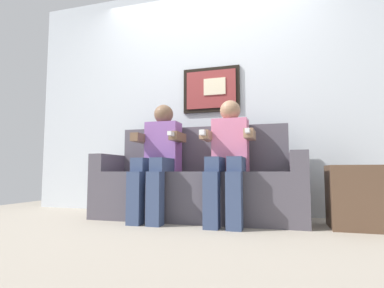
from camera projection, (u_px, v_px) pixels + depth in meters
ground_plane at (187, 225)px, 2.59m from camera, size 5.69×5.69×0.00m
back_wall_assembly at (208, 95)px, 3.44m from camera, size 4.37×0.10×2.60m
couch at (197, 186)px, 2.93m from camera, size 1.97×0.58×0.90m
person_on_left at (159, 155)px, 2.89m from camera, size 0.46×0.56×1.11m
person_on_right at (228, 154)px, 2.70m from camera, size 0.46×0.56×1.11m
side_table_right at (355, 197)px, 2.45m from camera, size 0.40×0.40×0.50m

